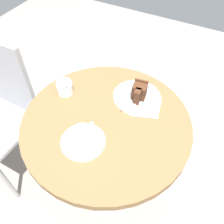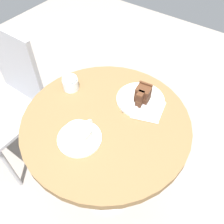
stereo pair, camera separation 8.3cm
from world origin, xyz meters
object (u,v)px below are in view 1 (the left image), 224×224
object	(u,v)px
teaspoon	(84,155)
fork	(133,105)
napkin	(145,106)
saucer	(83,142)
sugar_pot	(65,87)
coffee_cup	(83,138)
cake_plate	(137,97)
cake_slice	(139,92)

from	to	relation	value
teaspoon	fork	world-z (taller)	fork
teaspoon	napkin	xyz separation A→B (m)	(0.33, -0.10, -0.01)
saucer	sugar_pot	size ratio (longest dim) A/B	2.39
coffee_cup	fork	bearing A→B (deg)	-18.38
sugar_pot	saucer	bearing A→B (deg)	-131.62
napkin	teaspoon	bearing A→B (deg)	163.21
cake_plate	fork	world-z (taller)	fork
napkin	sugar_pot	world-z (taller)	sugar_pot
teaspoon	sugar_pot	world-z (taller)	sugar_pot
teaspoon	saucer	bearing A→B (deg)	-110.82
teaspoon	napkin	distance (m)	0.35
saucer	napkin	distance (m)	0.31
coffee_cup	cake_plate	world-z (taller)	coffee_cup
coffee_cup	cake_plate	distance (m)	0.33
napkin	cake_plate	bearing A→B (deg)	61.63
fork	napkin	xyz separation A→B (m)	(0.03, -0.04, -0.01)
saucer	teaspoon	xyz separation A→B (m)	(-0.05, -0.03, 0.01)
saucer	teaspoon	world-z (taller)	teaspoon
coffee_cup	cake_plate	bearing A→B (deg)	-13.76
cake_plate	cake_slice	distance (m)	0.04
teaspoon	cake_plate	world-z (taller)	teaspoon
sugar_pot	napkin	bearing A→B (deg)	-75.45
cake_slice	fork	distance (m)	0.06
cake_slice	teaspoon	bearing A→B (deg)	170.40
saucer	cake_slice	bearing A→B (deg)	-17.20
saucer	cake_plate	xyz separation A→B (m)	(0.31, -0.08, 0.00)
teaspoon	cake_plate	distance (m)	0.36
coffee_cup	napkin	xyz separation A→B (m)	(0.29, -0.13, -0.04)
teaspoon	fork	distance (m)	0.31
coffee_cup	fork	xyz separation A→B (m)	(0.26, -0.09, -0.03)
saucer	cake_plate	size ratio (longest dim) A/B	0.81
cake_plate	sugar_pot	size ratio (longest dim) A/B	2.94
fork	teaspoon	bearing A→B (deg)	29.79
teaspoon	cake_slice	bearing A→B (deg)	-155.21
cake_plate	saucer	bearing A→B (deg)	165.01
napkin	sugar_pot	distance (m)	0.36
cake_slice	napkin	xyz separation A→B (m)	(-0.02, -0.04, -0.05)
cake_slice	napkin	size ratio (longest dim) A/B	0.50
teaspoon	sugar_pot	xyz separation A→B (m)	(0.24, 0.25, 0.02)
fork	sugar_pot	distance (m)	0.31
saucer	napkin	xyz separation A→B (m)	(0.28, -0.13, -0.00)
teaspoon	cake_plate	xyz separation A→B (m)	(0.36, -0.05, -0.01)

